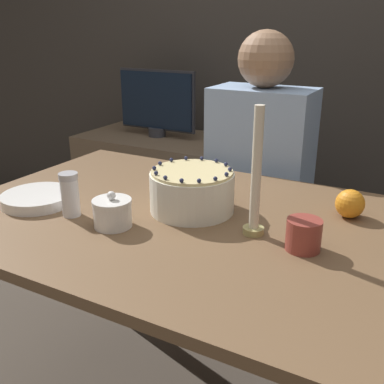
% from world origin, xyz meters
% --- Properties ---
extents(wall_behind, '(8.00, 0.05, 2.60)m').
position_xyz_m(wall_behind, '(0.00, 1.40, 1.30)').
color(wall_behind, '#38332D').
rests_on(wall_behind, ground_plane).
extents(dining_table, '(1.42, 0.92, 0.77)m').
position_xyz_m(dining_table, '(0.00, 0.00, 0.65)').
color(dining_table, brown).
rests_on(dining_table, ground_plane).
extents(cake, '(0.25, 0.25, 0.14)m').
position_xyz_m(cake, '(-0.03, 0.05, 0.83)').
color(cake, white).
rests_on(cake, dining_table).
extents(sugar_bowl, '(0.11, 0.11, 0.10)m').
position_xyz_m(sugar_bowl, '(-0.16, -0.15, 0.81)').
color(sugar_bowl, white).
rests_on(sugar_bowl, dining_table).
extents(sugar_shaker, '(0.05, 0.05, 0.13)m').
position_xyz_m(sugar_shaker, '(-0.31, -0.15, 0.84)').
color(sugar_shaker, white).
rests_on(sugar_shaker, dining_table).
extents(plate_stack, '(0.22, 0.22, 0.03)m').
position_xyz_m(plate_stack, '(-0.47, -0.13, 0.79)').
color(plate_stack, white).
rests_on(plate_stack, dining_table).
extents(candle, '(0.06, 0.06, 0.34)m').
position_xyz_m(candle, '(0.19, -0.01, 0.91)').
color(candle, tan).
rests_on(candle, dining_table).
extents(cup, '(0.09, 0.09, 0.08)m').
position_xyz_m(cup, '(0.33, -0.04, 0.81)').
color(cup, '#993D33').
rests_on(cup, dining_table).
extents(orange_fruit_0, '(0.08, 0.08, 0.08)m').
position_xyz_m(orange_fruit_0, '(0.39, 0.22, 0.81)').
color(orange_fruit_0, orange).
rests_on(orange_fruit_0, dining_table).
extents(person_man_blue_shirt, '(0.40, 0.34, 1.27)m').
position_xyz_m(person_man_blue_shirt, '(-0.04, 0.66, 0.56)').
color(person_man_blue_shirt, '#2D2D38').
rests_on(person_man_blue_shirt, ground_plane).
extents(side_cabinet, '(0.88, 0.51, 0.69)m').
position_xyz_m(side_cabinet, '(-0.83, 1.10, 0.34)').
color(side_cabinet, brown).
rests_on(side_cabinet, ground_plane).
extents(tv_monitor, '(0.48, 0.10, 0.37)m').
position_xyz_m(tv_monitor, '(-0.83, 1.10, 0.88)').
color(tv_monitor, '#2D2D33').
rests_on(tv_monitor, side_cabinet).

